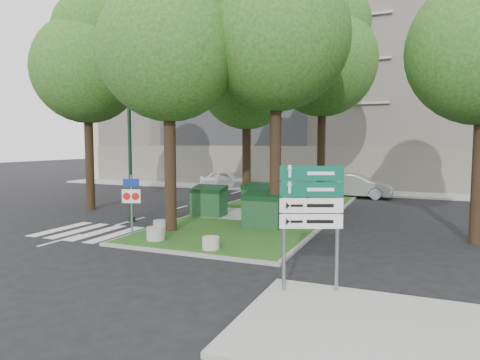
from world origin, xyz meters
The scene contains 25 objects.
ground centered at (0.00, 0.00, 0.00)m, with size 120.00×120.00×0.00m, color black.
median_island centered at (0.50, 8.00, 0.06)m, with size 6.00×16.00×0.12m, color #184012.
median_kerb centered at (0.50, 8.00, 0.05)m, with size 6.30×16.30×0.10m, color gray.
sidewalk_corner centered at (6.50, -3.50, 0.06)m, with size 5.00×4.00×0.12m, color #999993.
building_sidewalk centered at (0.00, 18.50, 0.06)m, with size 42.00×3.00×0.12m, color #999993.
zebra_crossing centered at (-3.75, 1.50, 0.01)m, with size 5.00×3.00×0.01m, color silver.
apartment_building centered at (0.00, 26.00, 8.00)m, with size 41.00×12.00×16.00m, color #B8AA8A.
tree_median_near_left centered at (-1.41, 2.56, 7.32)m, with size 5.20×5.20×10.53m.
tree_median_near_right centered at (2.09, 4.56, 7.99)m, with size 5.60×5.60×11.46m.
tree_median_mid centered at (-0.91, 9.06, 6.98)m, with size 4.80×4.80×9.99m.
tree_median_far centered at (2.29, 12.06, 8.32)m, with size 5.80×5.80×11.93m.
tree_street_left centered at (-8.41, 6.06, 7.65)m, with size 5.40×5.40×11.00m.
dumpster_a centered at (-1.65, 6.00, 0.79)m, with size 1.53×1.09×1.39m.
dumpster_b centered at (-0.05, 8.20, 0.78)m, with size 1.52×1.10×1.37m.
dumpster_c centered at (1.55, 4.41, 0.81)m, with size 1.54×1.08×1.43m.
dumpster_d centered at (3.00, 8.83, 0.81)m, with size 1.80×1.50×1.43m.
bollard_left centered at (-1.88, 2.35, 0.31)m, with size 0.54×0.54×0.38m, color gray.
bollard_right centered at (1.19, 0.50, 0.31)m, with size 0.54×0.54×0.39m, color #A6A7A1.
bollard_mid centered at (-1.13, 0.91, 0.34)m, with size 0.62×0.62×0.44m, color #979893.
litter_bin centered at (2.92, 10.59, 0.50)m, with size 0.44×0.44×0.76m, color #C6CB17.
street_lamp centered at (-4.45, 4.00, 3.89)m, with size 0.49×0.49×6.19m.
traffic_sign_pole centered at (-2.52, 1.47, 1.46)m, with size 0.65×0.27×2.28m.
directional_sign centered at (4.94, -2.00, 1.99)m, with size 1.32×0.57×2.82m.
car_white centered at (-6.36, 18.17, 0.66)m, with size 1.57×3.90×1.33m, color silver.
car_silver centered at (3.51, 16.14, 0.75)m, with size 1.59×4.55×1.50m, color gray.
Camera 1 is at (7.10, -11.30, 3.45)m, focal length 32.00 mm.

